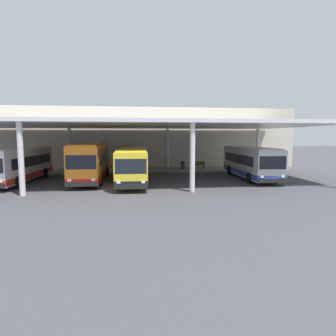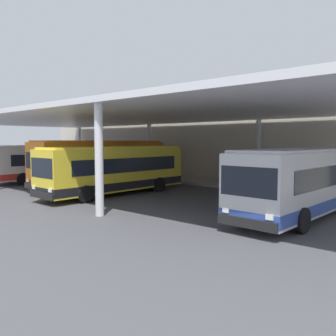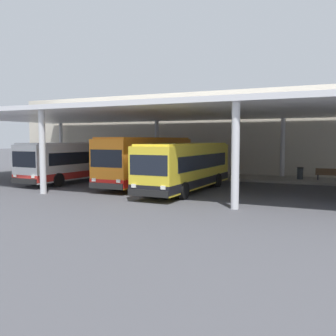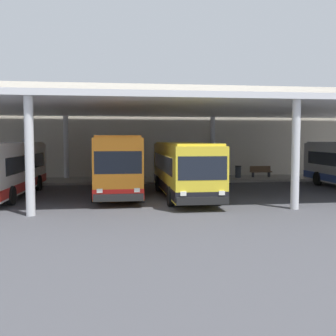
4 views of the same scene
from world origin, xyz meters
name	(u,v)px [view 3 (image 3 of 4)]	position (x,y,z in m)	size (l,w,h in m)	color
ground_plane	(148,194)	(0.00, 0.00, 0.00)	(200.00, 200.00, 0.00)	#47474C
platform_kerb	(209,176)	(0.00, 11.75, 0.09)	(42.00, 4.50, 0.18)	gray
station_building_facade	(220,133)	(0.00, 15.00, 4.04)	(48.00, 1.60, 8.07)	beige
canopy_shelter	(182,114)	(0.00, 5.50, 5.31)	(40.00, 17.00, 5.55)	silver
bus_nearest_bay	(76,161)	(-8.70, 3.89, 1.66)	(3.16, 10.66, 3.17)	white
bus_second_bay	(148,160)	(-2.31, 4.38, 1.84)	(2.78, 11.35, 3.57)	orange
bus_middle_bay	(186,166)	(1.61, 2.36, 1.66)	(2.85, 10.57, 3.17)	yellow
bench_waiting	(327,174)	(9.90, 11.82, 0.66)	(1.80, 0.45, 0.92)	brown
trash_bin	(300,173)	(7.86, 11.59, 0.68)	(0.52, 0.52, 0.98)	#33383D
banner_sign	(119,154)	(-9.01, 10.94, 1.98)	(0.70, 0.12, 3.20)	#B2B2B7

